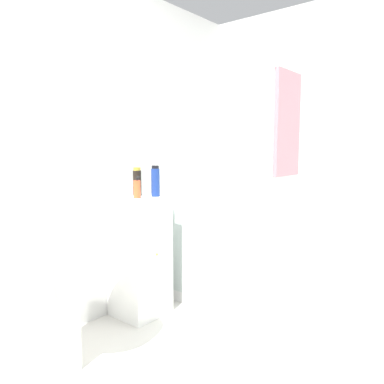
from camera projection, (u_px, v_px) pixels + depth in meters
wall_back at (76, 152)px, 2.60m from camera, size 6.40×0.06×2.50m
shower_enclosure at (235, 237)px, 3.21m from camera, size 0.93×0.96×1.90m
vanity_cabinet at (140, 256)px, 2.86m from camera, size 0.37×0.37×0.92m
sink at (64, 255)px, 2.10m from camera, size 0.56×0.56×1.01m
soap_dispenser at (137, 189)px, 2.72m from camera, size 0.05×0.05×0.16m
shampoo_bottle_tall_black at (137, 182)px, 2.87m from camera, size 0.07×0.07×0.22m
shampoo_bottle_blue at (155, 181)px, 2.81m from camera, size 0.06×0.06×0.23m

